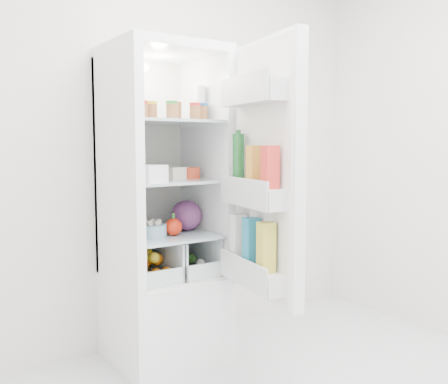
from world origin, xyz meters
TOP-DOWN VIEW (x-y plane):
  - room_walls at (0.00, 0.00)m, footprint 3.02×3.02m
  - refrigerator at (-0.20, 1.25)m, footprint 0.60×0.60m
  - shelf_low at (-0.20, 1.19)m, footprint 0.49×0.53m
  - shelf_mid at (-0.20, 1.19)m, footprint 0.49×0.53m
  - shelf_top at (-0.20, 1.19)m, footprint 0.49×0.53m
  - crisper_left at (-0.32, 1.19)m, footprint 0.23×0.46m
  - crisper_right at (-0.08, 1.19)m, footprint 0.23×0.46m
  - condiment_jars at (-0.22, 1.10)m, footprint 0.46×0.32m
  - squeeze_bottle at (0.01, 1.15)m, footprint 0.06×0.06m
  - tub_white at (-0.37, 1.03)m, footprint 0.18×0.18m
  - tub_cream at (-0.14, 1.18)m, footprint 0.14×0.14m
  - tin_red at (-0.04, 1.15)m, footprint 0.12×0.12m
  - foil_tray at (-0.24, 1.25)m, footprint 0.16×0.14m
  - red_cabbage at (-0.05, 1.20)m, footprint 0.18×0.18m
  - bell_pepper at (-0.19, 1.10)m, footprint 0.10×0.10m
  - mushroom_bowl at (-0.31, 1.13)m, footprint 0.15×0.15m
  - citrus_pile at (-0.32, 1.17)m, footprint 0.20×0.31m
  - veg_pile at (-0.07, 1.18)m, footprint 0.16×0.30m
  - fridge_door at (0.05, 0.61)m, footprint 0.26×0.60m

SIDE VIEW (x-z plane):
  - veg_pile at x=-0.07m, z-range 0.51..0.61m
  - citrus_pile at x=-0.32m, z-range 0.51..0.66m
  - crisper_left at x=-0.32m, z-range 0.50..0.72m
  - crisper_right at x=-0.08m, z-range 0.50..0.72m
  - refrigerator at x=-0.20m, z-range -0.23..1.57m
  - shelf_low at x=-0.20m, z-range 0.73..0.75m
  - mushroom_bowl at x=-0.31m, z-range 0.75..0.82m
  - bell_pepper at x=-0.19m, z-range 0.75..0.84m
  - red_cabbage at x=-0.05m, z-range 0.75..0.93m
  - shelf_mid at x=-0.20m, z-range 1.04..1.06m
  - foil_tray at x=-0.24m, z-range 1.06..1.09m
  - tin_red at x=-0.04m, z-range 1.06..1.12m
  - tub_cream at x=-0.14m, z-range 1.06..1.13m
  - fridge_door at x=0.05m, z-range 0.44..1.74m
  - tub_white at x=-0.37m, z-range 1.06..1.15m
  - shelf_top at x=-0.20m, z-range 1.37..1.39m
  - condiment_jars at x=-0.22m, z-range 1.39..1.47m
  - squeeze_bottle at x=0.01m, z-range 1.39..1.59m
  - room_walls at x=0.00m, z-range 0.29..2.90m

